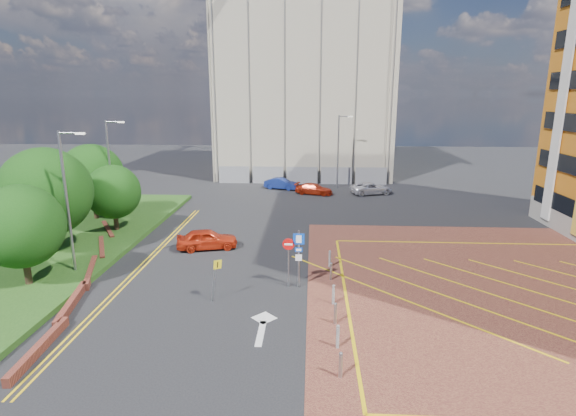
# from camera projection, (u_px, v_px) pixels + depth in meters

# --- Properties ---
(ground) EXTENTS (140.00, 140.00, 0.00)m
(ground) POSITION_uv_depth(u_px,v_px,m) (288.00, 294.00, 23.52)
(ground) COLOR black
(ground) RESTS_ON ground
(forecourt) EXTENTS (26.00, 26.00, 0.02)m
(forecourt) POSITION_uv_depth(u_px,v_px,m) (563.00, 301.00, 22.79)
(forecourt) COLOR brown
(forecourt) RESTS_ON ground
(grass_bed) EXTENTS (14.00, 32.00, 0.30)m
(grass_bed) POSITION_uv_depth(u_px,v_px,m) (27.00, 248.00, 30.23)
(grass_bed) COLOR #1E4416
(grass_bed) RESTS_ON ground
(retaining_wall) EXTENTS (6.06, 20.33, 0.40)m
(retaining_wall) POSITION_uv_depth(u_px,v_px,m) (87.00, 272.00, 26.02)
(retaining_wall) COLOR brown
(retaining_wall) RESTS_ON ground
(tree_a) EXTENTS (4.40, 4.40, 5.41)m
(tree_a) POSITION_uv_depth(u_px,v_px,m) (21.00, 226.00, 23.39)
(tree_a) COLOR #3D2B1C
(tree_a) RESTS_ON grass_bed
(tree_b) EXTENTS (5.60, 5.60, 6.74)m
(tree_b) POSITION_uv_depth(u_px,v_px,m) (46.00, 192.00, 28.13)
(tree_b) COLOR #3D2B1C
(tree_b) RESTS_ON grass_bed
(tree_c) EXTENTS (4.00, 4.00, 4.90)m
(tree_c) POSITION_uv_depth(u_px,v_px,m) (113.00, 192.00, 33.12)
(tree_c) COLOR #3D2B1C
(tree_c) RESTS_ON grass_bed
(tree_d) EXTENTS (5.00, 5.00, 6.08)m
(tree_d) POSITION_uv_depth(u_px,v_px,m) (92.00, 175.00, 36.01)
(tree_d) COLOR #3D2B1C
(tree_d) RESTS_ON grass_bed
(lamp_left_near) EXTENTS (1.53, 0.16, 8.00)m
(lamp_left_near) POSITION_uv_depth(u_px,v_px,m) (68.00, 197.00, 24.96)
(lamp_left_near) COLOR #9EA0A8
(lamp_left_near) RESTS_ON grass_bed
(lamp_left_far) EXTENTS (1.53, 0.16, 8.00)m
(lamp_left_far) POSITION_uv_depth(u_px,v_px,m) (111.00, 168.00, 34.74)
(lamp_left_far) COLOR #9EA0A8
(lamp_left_far) RESTS_ON grass_bed
(lamp_back) EXTENTS (1.53, 0.16, 8.00)m
(lamp_back) POSITION_uv_depth(u_px,v_px,m) (339.00, 149.00, 49.33)
(lamp_back) COLOR #9EA0A8
(lamp_back) RESTS_ON ground
(sign_cluster) EXTENTS (1.17, 0.12, 3.20)m
(sign_cluster) POSITION_uv_depth(u_px,v_px,m) (295.00, 253.00, 23.98)
(sign_cluster) COLOR #9EA0A8
(sign_cluster) RESTS_ON ground
(warning_sign) EXTENTS (0.58, 0.38, 2.25)m
(warning_sign) POSITION_uv_depth(u_px,v_px,m) (215.00, 275.00, 22.40)
(warning_sign) COLOR #9EA0A8
(warning_sign) RESTS_ON ground
(bollard_row) EXTENTS (0.14, 11.14, 0.90)m
(bollard_row) POSITION_uv_depth(u_px,v_px,m) (334.00, 302.00, 21.67)
(bollard_row) COLOR #9EA0A8
(bollard_row) RESTS_ON forecourt
(construction_building) EXTENTS (21.20, 19.20, 22.00)m
(construction_building) POSITION_uv_depth(u_px,v_px,m) (304.00, 88.00, 59.52)
(construction_building) COLOR #ABA48C
(construction_building) RESTS_ON ground
(construction_fence) EXTENTS (21.60, 0.06, 2.00)m
(construction_fence) POSITION_uv_depth(u_px,v_px,m) (311.00, 175.00, 52.26)
(construction_fence) COLOR gray
(construction_fence) RESTS_ON ground
(car_red_left) EXTENTS (4.33, 2.60, 1.38)m
(car_red_left) POSITION_uv_depth(u_px,v_px,m) (207.00, 239.00, 30.33)
(car_red_left) COLOR red
(car_red_left) RESTS_ON ground
(car_blue_back) EXTENTS (3.94, 2.29, 1.23)m
(car_blue_back) POSITION_uv_depth(u_px,v_px,m) (281.00, 184.00, 49.48)
(car_blue_back) COLOR navy
(car_blue_back) RESTS_ON ground
(car_red_back) EXTENTS (4.21, 2.59, 1.14)m
(car_red_back) POSITION_uv_depth(u_px,v_px,m) (314.00, 189.00, 46.95)
(car_red_back) COLOR #A5220E
(car_red_back) RESTS_ON ground
(car_silver_back) EXTENTS (4.81, 3.32, 1.22)m
(car_silver_back) POSITION_uv_depth(u_px,v_px,m) (371.00, 188.00, 47.00)
(car_silver_back) COLOR silver
(car_silver_back) RESTS_ON ground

